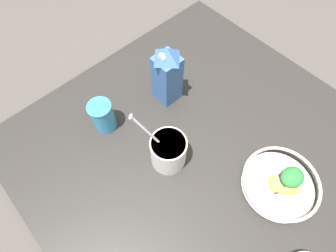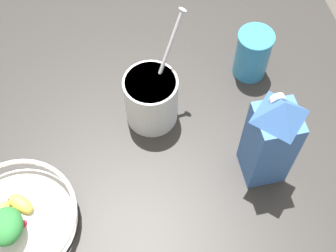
{
  "view_description": "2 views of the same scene",
  "coord_description": "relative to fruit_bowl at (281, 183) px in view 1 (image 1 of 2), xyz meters",
  "views": [
    {
      "loc": [
        0.2,
        -0.35,
        0.9
      ],
      "look_at": [
        -0.12,
        -0.06,
        0.13
      ],
      "focal_mm": 28.0,
      "sensor_mm": 36.0,
      "label": 1
    },
    {
      "loc": [
        0.03,
        0.46,
        0.97
      ],
      "look_at": [
        -0.07,
        -0.02,
        0.15
      ],
      "focal_mm": 50.0,
      "sensor_mm": 36.0,
      "label": 2
    }
  ],
  "objects": [
    {
      "name": "milk_carton",
      "position": [
        -0.52,
        -0.02,
        0.09
      ],
      "size": [
        0.08,
        0.08,
        0.25
      ],
      "color": "#3D6BB2",
      "rests_on": "countertop"
    },
    {
      "name": "fruit_bowl",
      "position": [
        0.0,
        0.0,
        0.0
      ],
      "size": [
        0.25,
        0.25,
        0.09
      ],
      "color": "silver",
      "rests_on": "countertop"
    },
    {
      "name": "yogurt_tub",
      "position": [
        -0.32,
        -0.2,
        0.04
      ],
      "size": [
        0.15,
        0.13,
        0.27
      ],
      "color": "white",
      "rests_on": "countertop"
    },
    {
      "name": "drinking_cup",
      "position": [
        -0.57,
        -0.28,
        0.03
      ],
      "size": [
        0.09,
        0.09,
        0.13
      ],
      "color": "#3893C6",
      "rests_on": "countertop"
    },
    {
      "name": "ground_plane",
      "position": [
        -0.26,
        -0.08,
        -0.08
      ],
      "size": [
        6.0,
        6.0,
        0.0
      ],
      "primitive_type": "plane",
      "color": "#4C4742"
    },
    {
      "name": "countertop",
      "position": [
        -0.26,
        -0.08,
        -0.06
      ],
      "size": [
        1.18,
        1.18,
        0.05
      ],
      "color": "#2D2B28",
      "rests_on": "ground_plane"
    }
  ]
}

